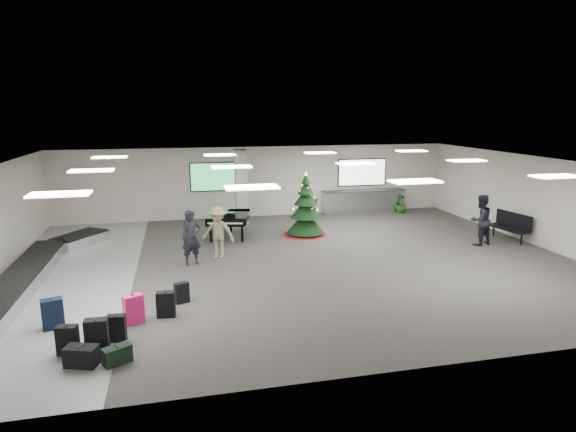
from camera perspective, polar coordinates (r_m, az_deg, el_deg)
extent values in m
plane|color=#3E3B38|center=(15.77, 0.87, -5.37)|extent=(18.00, 18.00, 0.00)
cube|color=beige|center=(22.11, -3.47, 4.07)|extent=(18.00, 0.02, 3.20)
cube|color=beige|center=(8.99, 11.76, -8.92)|extent=(18.00, 0.02, 3.20)
cube|color=beige|center=(19.53, 27.47, 1.54)|extent=(0.02, 14.00, 3.20)
cube|color=silver|center=(15.10, 0.91, 6.27)|extent=(18.00, 14.00, 0.02)
cube|color=gray|center=(15.72, -24.93, -6.62)|extent=(4.00, 14.00, 0.01)
cube|color=#A59F96|center=(20.59, -5.57, 3.41)|extent=(0.50, 0.50, 3.20)
cube|color=green|center=(21.78, -8.67, 4.62)|extent=(2.20, 0.08, 1.30)
cube|color=white|center=(23.36, 8.77, 5.14)|extent=(2.40, 0.08, 1.30)
cube|color=white|center=(10.97, -25.45, 2.36)|extent=(1.20, 0.60, 0.04)
cube|color=white|center=(14.86, -22.26, 5.01)|extent=(1.20, 0.60, 0.04)
cube|color=white|center=(18.80, -20.39, 6.55)|extent=(1.20, 0.60, 0.04)
cube|color=white|center=(10.82, -4.32, 3.42)|extent=(1.20, 0.60, 0.04)
cube|color=white|center=(14.76, -6.70, 5.81)|extent=(1.20, 0.60, 0.04)
cube|color=white|center=(18.72, -8.08, 7.18)|extent=(1.20, 0.60, 0.04)
cube|color=white|center=(12.08, 14.83, 3.99)|extent=(1.20, 0.60, 0.04)
cube|color=white|center=(15.70, 8.05, 6.17)|extent=(1.20, 0.60, 0.04)
cube|color=white|center=(19.47, 3.82, 7.48)|extent=(1.20, 0.60, 0.04)
cube|color=white|center=(14.38, 29.13, 4.13)|extent=(1.20, 0.60, 0.04)
cube|color=white|center=(17.53, 20.43, 6.17)|extent=(1.20, 0.60, 0.04)
cube|color=white|center=(20.97, 14.44, 7.48)|extent=(1.20, 0.60, 0.04)
cube|color=silver|center=(15.01, -29.52, -7.24)|extent=(1.00, 8.00, 0.38)
cube|color=black|center=(14.94, -29.60, -6.48)|extent=(0.95, 7.90, 0.05)
cube|color=silver|center=(19.10, -23.43, -2.64)|extent=(1.97, 2.21, 0.38)
cube|color=black|center=(19.05, -23.49, -2.03)|extent=(1.87, 2.10, 0.05)
cube|color=silver|center=(23.30, 8.93, 1.69)|extent=(4.00, 0.60, 1.05)
cube|color=#2B2B2D|center=(23.21, 8.98, 2.99)|extent=(4.05, 0.65, 0.04)
cube|color=black|center=(10.81, -21.72, -13.01)|extent=(0.46, 0.26, 0.70)
cube|color=black|center=(10.66, -21.88, -11.26)|extent=(0.03, 0.15, 0.02)
cube|color=black|center=(11.13, -19.64, -12.40)|extent=(0.40, 0.24, 0.59)
cube|color=black|center=(11.01, -19.76, -10.97)|extent=(0.04, 0.12, 0.02)
cube|color=#E21D6F|center=(11.83, -17.84, -10.48)|extent=(0.50, 0.41, 0.69)
cube|color=black|center=(11.70, -17.96, -8.89)|extent=(0.09, 0.15, 0.02)
cube|color=black|center=(12.74, -12.48, -8.86)|extent=(0.40, 0.30, 0.53)
cube|color=black|center=(12.64, -12.53, -7.70)|extent=(0.06, 0.12, 0.02)
cube|color=black|center=(12.24, -26.12, -10.37)|extent=(0.51, 0.39, 0.70)
cube|color=black|center=(12.11, -26.29, -8.79)|extent=(0.07, 0.16, 0.02)
cube|color=black|center=(10.94, -24.66, -13.22)|extent=(0.44, 0.29, 0.61)
cube|color=black|center=(10.81, -24.81, -11.71)|extent=(0.05, 0.14, 0.02)
cube|color=black|center=(10.29, -19.59, -15.25)|extent=(0.59, 0.49, 0.35)
cube|color=black|center=(10.20, -19.66, -14.33)|extent=(0.10, 0.15, 0.02)
cube|color=black|center=(11.99, -14.27, -10.11)|extent=(0.45, 0.27, 0.62)
cube|color=black|center=(11.87, -14.36, -8.67)|extent=(0.05, 0.14, 0.02)
cube|color=black|center=(10.43, -23.25, -15.01)|extent=(0.69, 0.52, 0.40)
cube|color=black|center=(10.34, -23.36, -13.97)|extent=(0.10, 0.20, 0.02)
cone|color=maroon|center=(19.06, 2.08, -2.03)|extent=(1.77, 1.77, 0.11)
cylinder|color=#3F2819|center=(19.02, 2.09, -1.51)|extent=(0.11, 0.11, 0.46)
cone|color=black|center=(18.95, 2.09, -0.70)|extent=(1.49, 1.49, 0.84)
cone|color=black|center=(18.83, 2.11, 0.96)|extent=(1.21, 1.21, 0.74)
cone|color=black|center=(18.75, 2.12, 2.35)|extent=(0.93, 0.93, 0.65)
cone|color=black|center=(18.68, 2.13, 3.47)|extent=(0.65, 0.65, 0.56)
cone|color=black|center=(18.63, 2.13, 4.46)|extent=(0.37, 0.37, 0.42)
cone|color=#FFE566|center=(18.61, 2.14, 5.08)|extent=(0.15, 0.15, 0.17)
cube|color=black|center=(18.59, -7.08, -0.13)|extent=(1.87, 2.01, 0.27)
cube|color=black|center=(17.71, -7.44, -1.03)|extent=(1.45, 0.61, 0.10)
cube|color=white|center=(17.67, -7.46, -0.87)|extent=(1.27, 0.42, 0.02)
cube|color=black|center=(17.88, -7.36, 0.01)|extent=(0.67, 0.18, 0.22)
cylinder|color=black|center=(18.13, -9.15, -2.05)|extent=(0.10, 0.10, 0.67)
cylinder|color=black|center=(17.97, -5.45, -2.07)|extent=(0.10, 0.10, 0.67)
cylinder|color=black|center=(19.36, -6.79, -1.04)|extent=(0.10, 0.10, 0.67)
cube|color=black|center=(19.90, 24.60, -1.34)|extent=(0.80, 1.73, 0.07)
cylinder|color=black|center=(19.45, 25.71, -2.49)|extent=(0.07, 0.07, 0.44)
cylinder|color=black|center=(20.47, 23.42, -1.58)|extent=(0.07, 0.07, 0.44)
cube|color=black|center=(19.99, 25.26, -0.43)|extent=(0.31, 1.65, 0.55)
imported|color=black|center=(15.51, -11.38, -2.54)|extent=(0.74, 0.59, 1.76)
imported|color=#8A8255|center=(16.08, -8.29, -1.92)|extent=(1.29, 1.05, 1.74)
imported|color=black|center=(18.75, 21.84, -0.45)|extent=(1.05, 0.90, 1.85)
imported|color=#123913|center=(22.17, 3.07, 1.02)|extent=(0.57, 0.60, 0.85)
imported|color=#123913|center=(23.64, 13.22, 1.49)|extent=(0.68, 0.68, 0.91)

